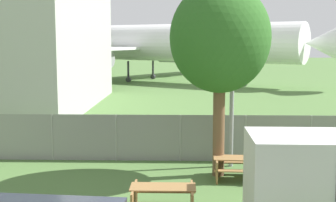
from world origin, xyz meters
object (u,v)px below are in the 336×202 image
Objects in this scene: picnic_bench_near_cabin at (237,166)px; airplane at (150,43)px; portable_cabin at (317,179)px; picnic_bench_open_grass at (163,196)px; tree_behind_benches at (220,39)px.

airplane is at bearing 98.24° from picnic_bench_near_cabin.
picnic_bench_open_grass is at bearing 172.42° from portable_cabin.
tree_behind_benches is (4.96, -38.06, 0.40)m from airplane.
picnic_bench_open_grass is 5.97m from tree_behind_benches.
portable_cabin reaches higher than picnic_bench_open_grass.
airplane is 23.90× the size of picnic_bench_near_cabin.
tree_behind_benches is (1.81, 3.69, 4.33)m from picnic_bench_open_grass.
picnic_bench_open_grass is at bearing -126.56° from picnic_bench_near_cabin.
tree_behind_benches is at bearing 63.88° from picnic_bench_open_grass.
portable_cabin is 2.15× the size of picnic_bench_near_cabin.
portable_cabin reaches higher than picnic_bench_near_cabin.
picnic_bench_near_cabin is 0.25× the size of tree_behind_benches.
portable_cabin is at bearing -49.39° from airplane.
picnic_bench_open_grass is (-2.42, -3.27, 0.01)m from picnic_bench_near_cabin.
portable_cabin is at bearing -8.32° from picnic_bench_open_grass.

